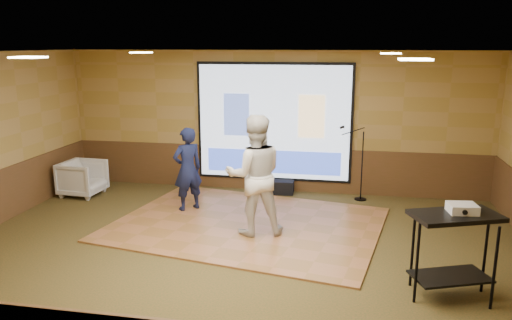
% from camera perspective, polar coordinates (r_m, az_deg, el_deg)
% --- Properties ---
extents(ground, '(9.00, 9.00, 0.00)m').
position_cam_1_polar(ground, '(7.75, -1.92, -10.66)').
color(ground, '#2A3417').
rests_on(ground, ground).
extents(room_shell, '(9.04, 7.04, 3.02)m').
position_cam_1_polar(room_shell, '(7.16, -2.05, 4.86)').
color(room_shell, '#A28243').
rests_on(room_shell, ground).
extents(wainscot_back, '(9.00, 0.04, 0.95)m').
position_cam_1_polar(wainscot_back, '(10.84, 2.01, -1.01)').
color(wainscot_back, '#4B3619').
rests_on(wainscot_back, ground).
extents(projector_screen, '(3.32, 0.06, 2.52)m').
position_cam_1_polar(projector_screen, '(10.60, 2.02, 4.18)').
color(projector_screen, black).
rests_on(projector_screen, room_shell).
extents(downlight_nw, '(0.32, 0.32, 0.02)m').
position_cam_1_polar(downlight_nw, '(9.49, -13.00, 11.88)').
color(downlight_nw, '#FFEDBF').
rests_on(downlight_nw, room_shell).
extents(downlight_ne, '(0.32, 0.32, 0.02)m').
position_cam_1_polar(downlight_ne, '(8.74, 15.14, 11.68)').
color(downlight_ne, '#FFEDBF').
rests_on(downlight_ne, room_shell).
extents(downlight_sw, '(0.32, 0.32, 0.02)m').
position_cam_1_polar(downlight_sw, '(6.59, -24.57, 10.62)').
color(downlight_sw, '#FFEDBF').
rests_on(downlight_sw, room_shell).
extents(downlight_se, '(0.32, 0.32, 0.02)m').
position_cam_1_polar(downlight_se, '(5.46, 17.73, 10.89)').
color(downlight_se, '#FFEDBF').
rests_on(downlight_se, room_shell).
extents(dance_floor, '(5.06, 4.19, 0.03)m').
position_cam_1_polar(dance_floor, '(8.90, -1.00, -7.32)').
color(dance_floor, '#985F37').
rests_on(dance_floor, ground).
extents(player_left, '(0.68, 0.67, 1.59)m').
position_cam_1_polar(player_left, '(9.48, -7.83, -1.02)').
color(player_left, '#131A3D').
rests_on(player_left, dance_floor).
extents(player_right, '(1.15, 1.01, 2.00)m').
position_cam_1_polar(player_right, '(8.15, -0.16, -1.75)').
color(player_right, silver).
rests_on(player_right, dance_floor).
extents(av_table, '(1.05, 0.55, 1.11)m').
position_cam_1_polar(av_table, '(6.68, 21.67, -8.18)').
color(av_table, black).
rests_on(av_table, ground).
extents(projector, '(0.37, 0.32, 0.11)m').
position_cam_1_polar(projector, '(6.62, 22.51, -5.12)').
color(projector, silver).
rests_on(projector, av_table).
extents(mic_stand, '(0.60, 0.25, 1.53)m').
position_cam_1_polar(mic_stand, '(10.37, 11.65, -1.83)').
color(mic_stand, black).
rests_on(mic_stand, ground).
extents(banquet_chair, '(0.86, 0.84, 0.74)m').
position_cam_1_polar(banquet_chair, '(11.11, -19.20, -1.97)').
color(banquet_chair, gray).
rests_on(banquet_chair, ground).
extents(duffel_bag, '(0.46, 0.31, 0.28)m').
position_cam_1_polar(duffel_bag, '(10.66, 3.08, -3.13)').
color(duffel_bag, black).
rests_on(duffel_bag, ground).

